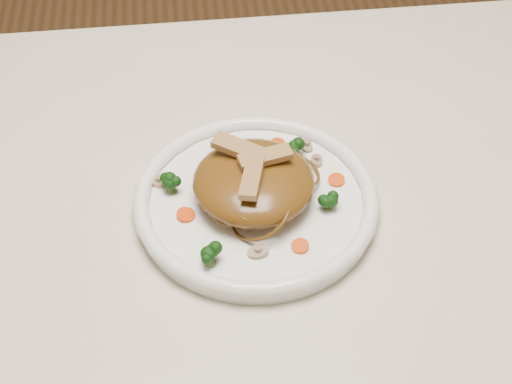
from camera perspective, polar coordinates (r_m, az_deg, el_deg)
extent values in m
cube|color=beige|center=(0.95, -0.83, -1.14)|extent=(1.20, 0.80, 0.04)
cylinder|color=brown|center=(1.58, 17.77, 0.22)|extent=(0.06, 0.06, 0.71)
cylinder|color=white|center=(0.92, 0.00, -0.96)|extent=(0.37, 0.37, 0.02)
ellipsoid|color=#593911|center=(0.90, -0.18, 0.79)|extent=(0.16, 0.16, 0.05)
cube|color=tan|center=(0.88, 0.69, 2.67)|extent=(0.07, 0.03, 0.01)
cube|color=tan|center=(0.89, -1.20, 3.30)|extent=(0.07, 0.06, 0.01)
cube|color=tan|center=(0.86, -0.31, 1.08)|extent=(0.04, 0.07, 0.01)
cylinder|color=#E83F08|center=(0.98, 1.63, 3.62)|extent=(0.02, 0.02, 0.00)
cylinder|color=#E83F08|center=(0.90, -5.34, -1.74)|extent=(0.03, 0.03, 0.00)
cylinder|color=#E83F08|center=(0.94, 6.10, 0.89)|extent=(0.02, 0.02, 0.00)
cylinder|color=#E83F08|center=(0.96, -3.17, 2.58)|extent=(0.02, 0.02, 0.00)
cylinder|color=#E83F08|center=(0.86, 3.36, -4.11)|extent=(0.02, 0.02, 0.00)
cylinder|color=gray|center=(0.85, 0.15, -4.55)|extent=(0.03, 0.03, 0.01)
cylinder|color=gray|center=(0.96, 4.58, 2.37)|extent=(0.03, 0.03, 0.01)
cylinder|color=gray|center=(0.94, -7.38, 0.77)|extent=(0.03, 0.03, 0.01)
cylinder|color=gray|center=(0.98, 3.86, 3.46)|extent=(0.02, 0.02, 0.01)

